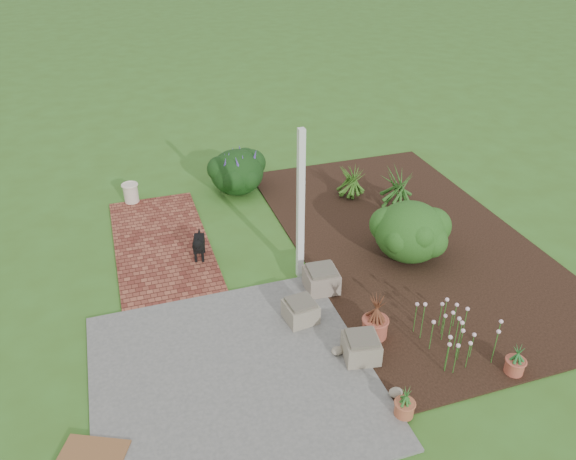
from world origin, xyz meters
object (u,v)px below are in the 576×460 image
object	(u,v)px
cream_ceramic_urn	(131,193)
evergreen_shrub	(410,230)
black_dog	(199,244)
stone_trough_near	(361,348)

from	to	relation	value
cream_ceramic_urn	evergreen_shrub	world-z (taller)	evergreen_shrub
evergreen_shrub	black_dog	bearing A→B (deg)	163.51
cream_ceramic_urn	evergreen_shrub	bearing A→B (deg)	-38.92
stone_trough_near	cream_ceramic_urn	bearing A→B (deg)	114.72
stone_trough_near	evergreen_shrub	world-z (taller)	evergreen_shrub
black_dog	evergreen_shrub	distance (m)	3.51
black_dog	cream_ceramic_urn	distance (m)	2.61
black_dog	cream_ceramic_urn	xyz separation A→B (m)	(-0.91, 2.45, -0.10)
stone_trough_near	cream_ceramic_urn	world-z (taller)	cream_ceramic_urn
black_dog	stone_trough_near	bearing A→B (deg)	-47.86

